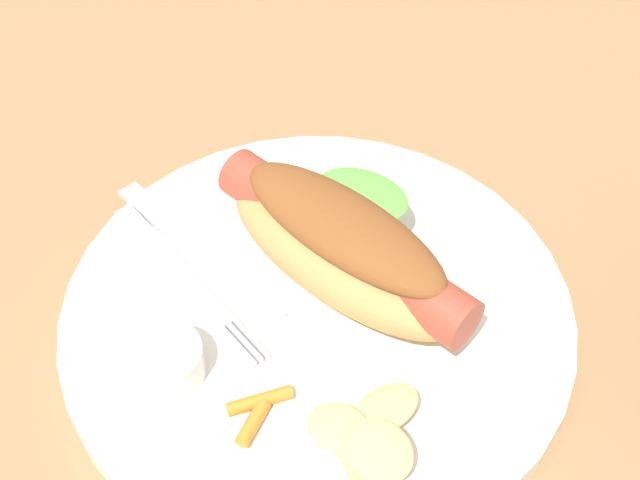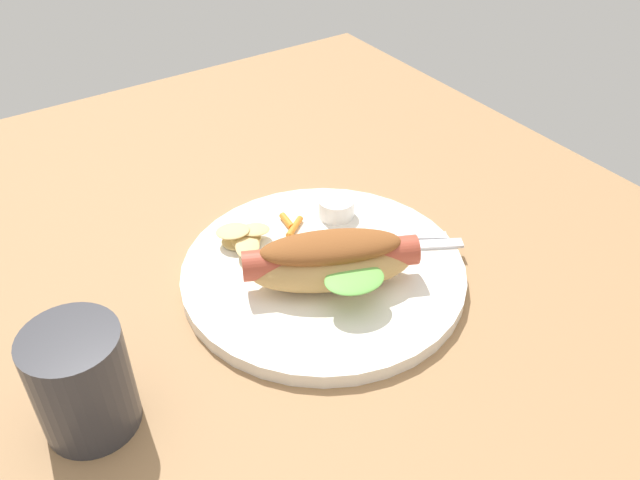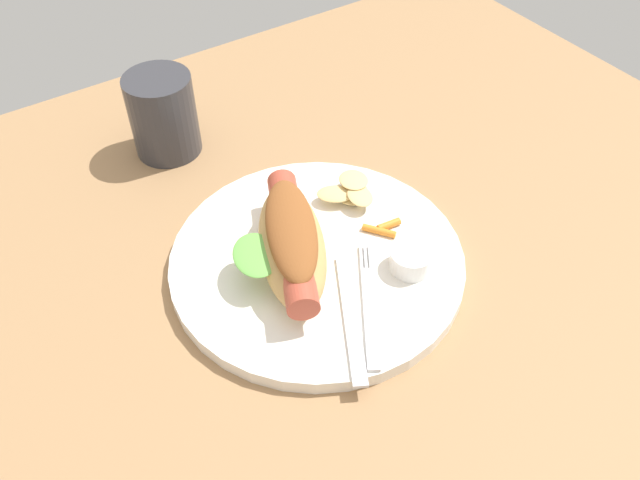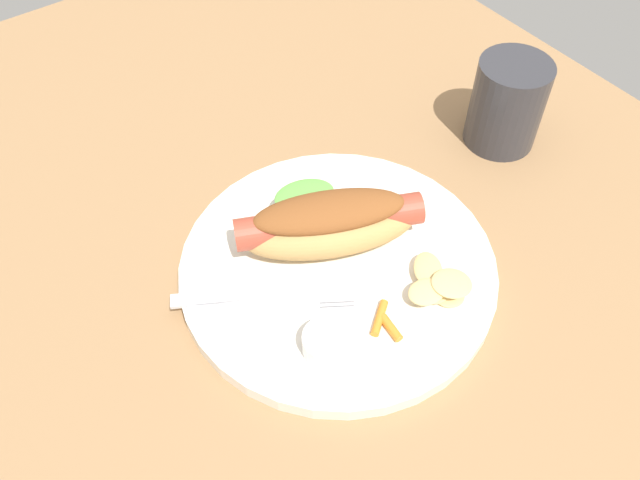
# 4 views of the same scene
# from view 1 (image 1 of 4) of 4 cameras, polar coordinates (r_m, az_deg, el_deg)

# --- Properties ---
(ground_plane) EXTENTS (1.20, 0.90, 0.02)m
(ground_plane) POSITION_cam_1_polar(r_m,az_deg,el_deg) (0.54, 1.40, -4.23)
(ground_plane) COLOR #9E754C
(plate) EXTENTS (0.30, 0.30, 0.02)m
(plate) POSITION_cam_1_polar(r_m,az_deg,el_deg) (0.51, -0.18, -4.95)
(plate) COLOR white
(plate) RESTS_ON ground_plane
(hot_dog) EXTENTS (0.14, 0.18, 0.06)m
(hot_dog) POSITION_cam_1_polar(r_m,az_deg,el_deg) (0.50, 1.63, -0.65)
(hot_dog) COLOR tan
(hot_dog) RESTS_ON plate
(sauce_ramekin) EXTENTS (0.04, 0.04, 0.02)m
(sauce_ramekin) POSITION_cam_1_polar(r_m,az_deg,el_deg) (0.48, -10.26, -7.96)
(sauce_ramekin) COLOR white
(sauce_ramekin) RESTS_ON plate
(fork) EXTENTS (0.09, 0.13, 0.00)m
(fork) POSITION_cam_1_polar(r_m,az_deg,el_deg) (0.53, -9.03, -2.42)
(fork) COLOR silver
(fork) RESTS_ON plate
(knife) EXTENTS (0.09, 0.14, 0.00)m
(knife) POSITION_cam_1_polar(r_m,az_deg,el_deg) (0.54, -8.17, -0.70)
(knife) COLOR silver
(knife) RESTS_ON plate
(chips_pile) EXTENTS (0.08, 0.07, 0.02)m
(chips_pile) POSITION_cam_1_polar(r_m,az_deg,el_deg) (0.45, 3.26, -12.95)
(chips_pile) COLOR #DCBE79
(chips_pile) RESTS_ON plate
(carrot_garnish) EXTENTS (0.04, 0.03, 0.01)m
(carrot_garnish) POSITION_cam_1_polar(r_m,az_deg,el_deg) (0.47, -4.23, -11.24)
(carrot_garnish) COLOR orange
(carrot_garnish) RESTS_ON plate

